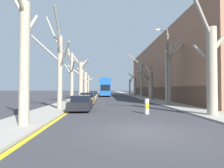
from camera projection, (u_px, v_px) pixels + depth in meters
ground_plane at (141, 132)px, 8.17m from camera, size 300.00×300.00×0.00m
sidewalk_left at (90, 94)px, 57.81m from camera, size 3.07×120.00×0.12m
sidewalk_right at (129, 94)px, 58.40m from camera, size 3.07×120.00×0.12m
building_facade_right at (175, 71)px, 36.37m from camera, size 10.08×43.09×11.36m
kerb_line_stripe at (95, 94)px, 57.89m from camera, size 0.24×120.00×0.01m
street_tree_left_0 at (24, 57)px, 9.15m from camera, size 1.86×3.33×8.12m
street_tree_left_1 at (59, 66)px, 16.38m from camera, size 3.84×2.70×9.12m
street_tree_left_2 at (71, 75)px, 23.64m from camera, size 3.10×3.04×7.96m
street_tree_left_3 at (80, 78)px, 32.07m from camera, size 3.98×2.50×8.74m
street_tree_left_4 at (85, 83)px, 39.57m from camera, size 3.64×3.64×7.41m
street_tree_left_5 at (88, 84)px, 46.80m from camera, size 2.59×3.63×6.99m
street_tree_right_0 at (212, 65)px, 12.66m from camera, size 4.20×2.04×8.44m
street_tree_right_1 at (169, 74)px, 20.91m from camera, size 3.08×2.87×8.22m
street_tree_right_2 at (150, 84)px, 29.04m from camera, size 2.93×3.17×5.99m
street_tree_right_3 at (141, 78)px, 36.61m from camera, size 4.69×3.43×9.34m
street_tree_right_4 at (135, 85)px, 44.39m from camera, size 4.75×3.38×6.39m
street_tree_right_5 at (130, 86)px, 52.73m from camera, size 1.72×1.98×6.41m
double_decker_bus at (105, 86)px, 44.86m from camera, size 2.49×10.08×4.45m
parked_car_0 at (81, 103)px, 16.29m from camera, size 1.87×4.54×1.37m
parked_car_1 at (87, 99)px, 22.43m from camera, size 1.80×4.53×1.47m
parked_car_2 at (91, 97)px, 28.65m from camera, size 1.74×3.98×1.42m
parked_car_3 at (93, 95)px, 34.55m from camera, size 1.72×4.59×1.45m
lamp_post at (167, 63)px, 19.74m from camera, size 1.40×0.20×8.82m
traffic_bollard at (147, 106)px, 13.81m from camera, size 0.33×0.35×1.20m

